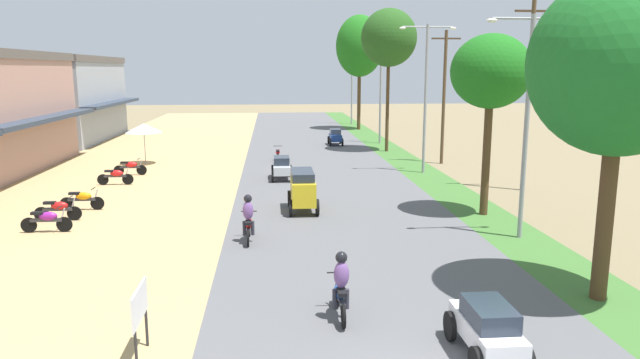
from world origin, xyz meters
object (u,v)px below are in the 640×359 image
object	(u,v)px
utility_pole_far	(528,94)
car_sedan_white	(487,327)
parked_motorbike_fifth	(116,175)
median_tree_nearest	(620,66)
parked_motorbike_third	(58,208)
utility_pole_near	(444,95)
streetlamp_far	(381,85)
median_tree_fourth	(360,46)
streetlamp_near	(527,112)
motorbike_ahead_second	(341,287)
car_sedan_silver	(282,167)
car_van_yellow	(303,188)
median_tree_third	(389,38)
streetlamp_farthest	(352,80)
parked_motorbike_fourth	(82,199)
parked_motorbike_sixth	(131,166)
streetlamp_mid	(426,89)
median_tree_second	(491,73)
street_signboard	(140,309)
car_hatchback_blue	(335,136)
motorbike_ahead_third	(248,219)
motorbike_ahead_fourth	(278,154)
vendor_umbrella	(144,128)
parked_motorbike_second	(47,219)

from	to	relation	value
utility_pole_far	car_sedan_white	bearing A→B (deg)	-116.04
parked_motorbike_fifth	median_tree_nearest	distance (m)	23.61
parked_motorbike_third	utility_pole_near	distance (m)	23.13
parked_motorbike_fifth	streetlamp_far	xyz separation A→B (m)	(16.53, 15.56, 4.10)
median_tree_fourth	streetlamp_near	size ratio (longest dim) A/B	1.44
car_sedan_white	motorbike_ahead_second	distance (m)	3.48
car_sedan_silver	car_van_yellow	bearing A→B (deg)	-84.19
median_tree_third	streetlamp_farthest	size ratio (longest dim) A/B	1.21
parked_motorbike_fourth	parked_motorbike_sixth	distance (m)	8.13
median_tree_third	median_tree_fourth	xyz separation A→B (m)	(0.30, 15.36, 0.03)
streetlamp_mid	streetlamp_near	bearing A→B (deg)	-90.00
median_tree_nearest	median_tree_second	distance (m)	8.78
street_signboard	car_hatchback_blue	xyz separation A→B (m)	(7.67, 33.13, -0.36)
utility_pole_near	streetlamp_mid	bearing A→B (deg)	-121.55
motorbike_ahead_second	motorbike_ahead_third	xyz separation A→B (m)	(-2.38, 6.38, 0.00)
parked_motorbike_sixth	car_sedan_silver	bearing A→B (deg)	-13.05
median_tree_second	car_sedan_white	distance (m)	13.33
parked_motorbike_sixth	car_sedan_white	size ratio (longest dim) A/B	0.80
parked_motorbike_fourth	motorbike_ahead_fourth	bearing A→B (deg)	55.92
vendor_umbrella	streetlamp_near	distance (m)	23.95
parked_motorbike_fifth	utility_pole_far	world-z (taller)	utility_pole_far
parked_motorbike_third	streetlamp_far	distance (m)	28.55
street_signboard	utility_pole_near	world-z (taller)	utility_pole_near
parked_motorbike_third	parked_motorbike_sixth	world-z (taller)	same
parked_motorbike_fourth	streetlamp_mid	size ratio (longest dim) A/B	0.22
streetlamp_farthest	parked_motorbike_second	bearing A→B (deg)	-112.41
median_tree_second	streetlamp_near	world-z (taller)	streetlamp_near
motorbike_ahead_second	median_tree_nearest	bearing A→B (deg)	5.54
parked_motorbike_sixth	car_sedan_silver	distance (m)	8.56
utility_pole_near	motorbike_ahead_third	size ratio (longest dim) A/B	4.55
median_tree_nearest	streetlamp_mid	bearing A→B (deg)	89.05
streetlamp_far	vendor_umbrella	bearing A→B (deg)	-151.15
streetlamp_far	utility_pole_far	world-z (taller)	utility_pole_far
streetlamp_mid	parked_motorbike_fifth	bearing A→B (deg)	-172.36
utility_pole_far	motorbike_ahead_second	world-z (taller)	utility_pole_far
street_signboard	utility_pole_far	distance (m)	22.04
car_sedan_silver	car_sedan_white	bearing A→B (deg)	-79.37
street_signboard	motorbike_ahead_second	size ratio (longest dim) A/B	0.83
parked_motorbike_third	motorbike_ahead_fourth	bearing A→B (deg)	58.10
median_tree_nearest	motorbike_ahead_third	xyz separation A→B (m)	(-9.13, 5.73, -5.09)
streetlamp_mid	streetlamp_farthest	size ratio (longest dim) A/B	1.00
parked_motorbike_fourth	car_sedan_silver	distance (m)	10.46
parked_motorbike_third	streetlamp_near	world-z (taller)	streetlamp_near
car_sedan_silver	streetlamp_far	bearing A→B (deg)	61.29
parked_motorbike_fifth	streetlamp_mid	world-z (taller)	streetlamp_mid
utility_pole_near	median_tree_second	bearing A→B (deg)	-99.31
median_tree_nearest	car_hatchback_blue	xyz separation A→B (m)	(-3.34, 30.96, -5.20)
median_tree_fourth	streetlamp_farthest	xyz separation A→B (m)	(0.05, 5.44, -3.24)
motorbike_ahead_second	motorbike_ahead_fourth	size ratio (longest dim) A/B	1.00
parked_motorbike_second	parked_motorbike_sixth	distance (m)	11.48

